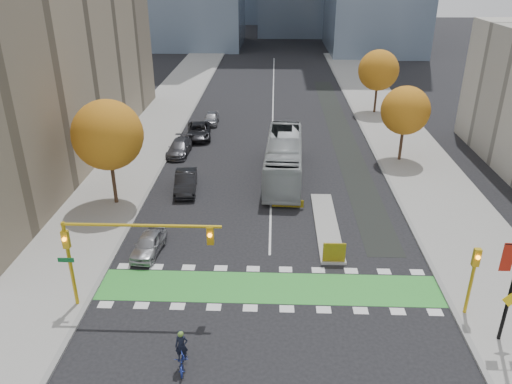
# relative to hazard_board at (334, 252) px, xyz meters

# --- Properties ---
(ground) EXTENTS (300.00, 300.00, 0.00)m
(ground) POSITION_rel_hazard_board_xyz_m (-4.00, -4.20, -0.80)
(ground) COLOR black
(ground) RESTS_ON ground
(sidewalk_west) EXTENTS (7.00, 120.00, 0.15)m
(sidewalk_west) POSITION_rel_hazard_board_xyz_m (-17.50, 15.80, -0.73)
(sidewalk_west) COLOR gray
(sidewalk_west) RESTS_ON ground
(sidewalk_east) EXTENTS (7.00, 120.00, 0.15)m
(sidewalk_east) POSITION_rel_hazard_board_xyz_m (9.50, 15.80, -0.73)
(sidewalk_east) COLOR gray
(sidewalk_east) RESTS_ON ground
(curb_west) EXTENTS (0.30, 120.00, 0.16)m
(curb_west) POSITION_rel_hazard_board_xyz_m (-14.00, 15.80, -0.73)
(curb_west) COLOR gray
(curb_west) RESTS_ON ground
(curb_east) EXTENTS (0.30, 120.00, 0.16)m
(curb_east) POSITION_rel_hazard_board_xyz_m (6.00, 15.80, -0.73)
(curb_east) COLOR gray
(curb_east) RESTS_ON ground
(bike_crossing) EXTENTS (20.00, 3.00, 0.01)m
(bike_crossing) POSITION_rel_hazard_board_xyz_m (-4.00, -2.70, -0.79)
(bike_crossing) COLOR green
(bike_crossing) RESTS_ON ground
(centre_line) EXTENTS (0.15, 70.00, 0.01)m
(centre_line) POSITION_rel_hazard_board_xyz_m (-4.00, 35.80, -0.80)
(centre_line) COLOR silver
(centre_line) RESTS_ON ground
(bike_lane_paint) EXTENTS (2.50, 50.00, 0.01)m
(bike_lane_paint) POSITION_rel_hazard_board_xyz_m (3.50, 25.80, -0.80)
(bike_lane_paint) COLOR black
(bike_lane_paint) RESTS_ON ground
(median_island) EXTENTS (1.60, 10.00, 0.16)m
(median_island) POSITION_rel_hazard_board_xyz_m (0.00, 4.80, -0.72)
(median_island) COLOR gray
(median_island) RESTS_ON ground
(hazard_board) EXTENTS (1.40, 0.12, 1.30)m
(hazard_board) POSITION_rel_hazard_board_xyz_m (0.00, 0.00, 0.00)
(hazard_board) COLOR yellow
(hazard_board) RESTS_ON median_island
(tree_west) EXTENTS (5.20, 5.20, 8.22)m
(tree_west) POSITION_rel_hazard_board_xyz_m (-16.00, 7.80, 4.82)
(tree_west) COLOR #332114
(tree_west) RESTS_ON ground
(tree_east_near) EXTENTS (4.40, 4.40, 7.08)m
(tree_east_near) POSITION_rel_hazard_board_xyz_m (8.00, 17.80, 4.06)
(tree_east_near) COLOR #332114
(tree_east_near) RESTS_ON ground
(tree_east_far) EXTENTS (4.80, 4.80, 7.65)m
(tree_east_far) POSITION_rel_hazard_board_xyz_m (8.50, 33.80, 4.44)
(tree_east_far) COLOR #332114
(tree_east_far) RESTS_ON ground
(traffic_signal_west) EXTENTS (8.53, 0.56, 5.20)m
(traffic_signal_west) POSITION_rel_hazard_board_xyz_m (-11.93, -4.71, 3.23)
(traffic_signal_west) COLOR #BF9914
(traffic_signal_west) RESTS_ON ground
(traffic_signal_east) EXTENTS (0.35, 0.43, 4.10)m
(traffic_signal_east) POSITION_rel_hazard_board_xyz_m (6.50, -4.71, 1.93)
(traffic_signal_east) COLOR #BF9914
(traffic_signal_east) RESTS_ON ground
(cyclist) EXTENTS (0.83, 1.88, 2.10)m
(cyclist) POSITION_rel_hazard_board_xyz_m (-7.93, -9.04, -0.10)
(cyclist) COLOR navy
(cyclist) RESTS_ON ground
(bus) EXTENTS (3.48, 12.71, 3.51)m
(bus) POSITION_rel_hazard_board_xyz_m (-2.96, 13.51, 0.95)
(bus) COLOR #A2A9AA
(bus) RESTS_ON ground
(parked_car_a) EXTENTS (1.96, 4.03, 1.33)m
(parked_car_a) POSITION_rel_hazard_board_xyz_m (-11.81, 0.81, -0.14)
(parked_car_a) COLOR #A2A2A7
(parked_car_a) RESTS_ON ground
(parked_car_b) EXTENTS (2.15, 4.90, 1.57)m
(parked_car_b) POSITION_rel_hazard_board_xyz_m (-10.98, 10.39, -0.02)
(parked_car_b) COLOR black
(parked_car_b) RESTS_ON ground
(parked_car_c) EXTENTS (2.08, 4.82, 1.38)m
(parked_car_c) POSITION_rel_hazard_board_xyz_m (-13.00, 18.76, -0.11)
(parked_car_c) COLOR #4D4C51
(parked_car_c) RESTS_ON ground
(parked_car_d) EXTENTS (3.11, 5.62, 1.49)m
(parked_car_d) POSITION_rel_hazard_board_xyz_m (-11.81, 23.76, -0.06)
(parked_car_d) COLOR black
(parked_car_d) RESTS_ON ground
(parked_car_e) EXTENTS (1.65, 3.95, 1.34)m
(parked_car_e) POSITION_rel_hazard_board_xyz_m (-11.06, 28.76, -0.13)
(parked_car_e) COLOR #98989D
(parked_car_e) RESTS_ON ground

